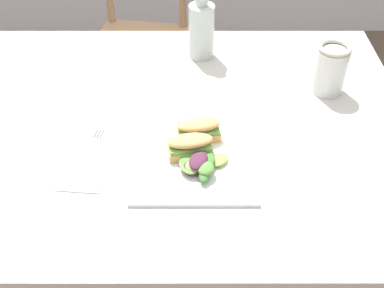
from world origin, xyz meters
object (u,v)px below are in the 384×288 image
at_px(bottle_cold_brew, 199,33).
at_px(chair_wooden_far, 139,39).
at_px(dining_table, 152,152).
at_px(sandwich_half_back, 197,129).
at_px(plate_lunch, 192,160).
at_px(fork_on_napkin, 90,151).
at_px(mason_jar_iced_tea, 328,71).
at_px(sandwich_half_front, 188,146).

bearing_deg(bottle_cold_brew, chair_wooden_far, 112.21).
xyz_separation_m(dining_table, sandwich_half_back, (0.12, -0.08, 0.15)).
height_order(dining_table, plate_lunch, plate_lunch).
xyz_separation_m(chair_wooden_far, sandwich_half_back, (0.25, -1.03, 0.33)).
relative_size(fork_on_napkin, mason_jar_iced_tea, 1.32).
relative_size(plate_lunch, fork_on_napkin, 1.52).
bearing_deg(fork_on_napkin, plate_lunch, -7.70).
bearing_deg(fork_on_napkin, dining_table, 41.99).
relative_size(sandwich_half_back, bottle_cold_brew, 0.49).
distance_m(dining_table, sandwich_half_front, 0.23).
xyz_separation_m(dining_table, bottle_cold_brew, (0.13, 0.32, 0.19)).
height_order(fork_on_napkin, mason_jar_iced_tea, mason_jar_iced_tea).
bearing_deg(chair_wooden_far, bottle_cold_brew, -67.79).
distance_m(sandwich_half_back, mason_jar_iced_tea, 0.42).
bearing_deg(plate_lunch, chair_wooden_far, 101.93).
bearing_deg(sandwich_half_front, mason_jar_iced_tea, 35.99).
bearing_deg(sandwich_half_back, chair_wooden_far, 103.37).
height_order(sandwich_half_front, mason_jar_iced_tea, mason_jar_iced_tea).
xyz_separation_m(chair_wooden_far, sandwich_half_front, (0.23, -1.09, 0.33)).
height_order(sandwich_half_back, bottle_cold_brew, bottle_cold_brew).
bearing_deg(bottle_cold_brew, sandwich_half_back, -91.75).
bearing_deg(chair_wooden_far, plate_lunch, -78.07).
distance_m(dining_table, mason_jar_iced_tea, 0.53).
distance_m(sandwich_half_front, fork_on_napkin, 0.24).
distance_m(plate_lunch, fork_on_napkin, 0.25).
bearing_deg(mason_jar_iced_tea, bottle_cold_brew, 151.76).
height_order(sandwich_half_front, sandwich_half_back, same).
relative_size(bottle_cold_brew, mason_jar_iced_tea, 1.60).
distance_m(dining_table, sandwich_half_back, 0.21).
bearing_deg(sandwich_half_front, sandwich_half_back, 71.00).
relative_size(sandwich_half_back, mason_jar_iced_tea, 0.79).
distance_m(sandwich_half_back, fork_on_napkin, 0.26).
relative_size(dining_table, sandwich_half_front, 12.18).
height_order(plate_lunch, fork_on_napkin, plate_lunch).
bearing_deg(dining_table, fork_on_napkin, -138.01).
xyz_separation_m(chair_wooden_far, plate_lunch, (0.23, -1.11, 0.30)).
relative_size(plate_lunch, mason_jar_iced_tea, 2.00).
relative_size(fork_on_napkin, bottle_cold_brew, 0.82).
bearing_deg(sandwich_half_front, bottle_cold_brew, 85.97).
height_order(sandwich_half_front, bottle_cold_brew, bottle_cold_brew).
relative_size(plate_lunch, sandwich_half_back, 2.53).
xyz_separation_m(plate_lunch, fork_on_napkin, (-0.24, 0.03, 0.00)).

